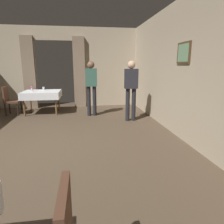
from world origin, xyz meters
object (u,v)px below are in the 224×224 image
at_px(person_waiter_by_doorway, 131,86).
at_px(person_diner_standing_aside, 91,84).
at_px(flower_vase_mid, 32,89).
at_px(glass_mid_b, 44,88).
at_px(chair_mid_left, 10,99).
at_px(dining_table_mid, 42,94).

distance_m(person_waiter_by_doorway, person_diner_standing_aside, 1.35).
distance_m(flower_vase_mid, person_diner_standing_aside, 2.05).
distance_m(glass_mid_b, person_diner_standing_aside, 1.88).
relative_size(chair_mid_left, person_waiter_by_doorway, 0.54).
bearing_deg(chair_mid_left, glass_mid_b, 21.77).
bearing_deg(glass_mid_b, person_waiter_by_doorway, -32.03).
relative_size(glass_mid_b, person_diner_standing_aside, 0.07).
bearing_deg(flower_vase_mid, dining_table_mid, 2.70).
relative_size(person_waiter_by_doorway, person_diner_standing_aside, 1.00).
bearing_deg(dining_table_mid, glass_mid_b, 87.16).
distance_m(flower_vase_mid, glass_mid_b, 0.45).
height_order(chair_mid_left, person_diner_standing_aside, person_diner_standing_aside).
height_order(chair_mid_left, glass_mid_b, chair_mid_left).
bearing_deg(chair_mid_left, dining_table_mid, 6.24).
distance_m(dining_table_mid, flower_vase_mid, 0.35).
bearing_deg(dining_table_mid, chair_mid_left, -173.76).
distance_m(glass_mid_b, person_waiter_by_doorway, 3.22).
xyz_separation_m(chair_mid_left, person_waiter_by_doorway, (3.73, -1.30, 0.51)).
xyz_separation_m(glass_mid_b, person_waiter_by_doorway, (2.72, -1.70, 0.22)).
relative_size(dining_table_mid, person_diner_standing_aside, 0.71).
height_order(dining_table_mid, chair_mid_left, chair_mid_left).
distance_m(dining_table_mid, person_diner_standing_aside, 1.79).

